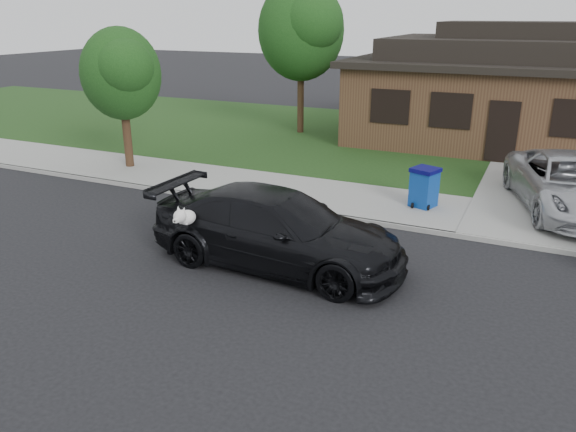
% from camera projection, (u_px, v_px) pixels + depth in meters
% --- Properties ---
extents(ground, '(120.00, 120.00, 0.00)m').
position_uv_depth(ground, '(249.00, 265.00, 12.01)').
color(ground, black).
rests_on(ground, ground).
extents(sidewalk, '(60.00, 3.00, 0.12)m').
position_uv_depth(sidewalk, '(331.00, 197.00, 16.25)').
color(sidewalk, gray).
rests_on(sidewalk, ground).
extents(curb, '(60.00, 0.12, 0.12)m').
position_uv_depth(curb, '(312.00, 213.00, 14.97)').
color(curb, gray).
rests_on(curb, ground).
extents(lawn, '(60.00, 13.00, 0.13)m').
position_uv_depth(lawn, '(400.00, 143.00, 23.07)').
color(lawn, '#193814').
rests_on(lawn, ground).
extents(driveway, '(4.50, 13.00, 0.14)m').
position_uv_depth(driveway, '(560.00, 178.00, 18.14)').
color(driveway, gray).
rests_on(driveway, ground).
extents(sedan, '(5.60, 2.64, 1.60)m').
position_uv_depth(sedan, '(277.00, 229.00, 11.80)').
color(sedan, black).
rests_on(sedan, ground).
extents(minivan, '(3.86, 5.78, 1.47)m').
position_uv_depth(minivan, '(571.00, 184.00, 14.66)').
color(minivan, '#B8BBC0').
rests_on(minivan, driveway).
extents(recycling_bin, '(0.82, 0.82, 1.07)m').
position_uv_depth(recycling_bin, '(424.00, 187.00, 15.15)').
color(recycling_bin, navy).
rests_on(recycling_bin, sidewalk).
extents(house, '(12.60, 8.60, 4.65)m').
position_uv_depth(house, '(515.00, 91.00, 22.49)').
color(house, '#422B1C').
rests_on(house, ground).
extents(tree_0, '(3.78, 3.60, 6.34)m').
position_uv_depth(tree_0, '(304.00, 29.00, 23.18)').
color(tree_0, '#332114').
rests_on(tree_0, ground).
extents(tree_2, '(2.73, 2.60, 4.59)m').
position_uv_depth(tree_2, '(122.00, 73.00, 18.17)').
color(tree_2, '#332114').
rests_on(tree_2, ground).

